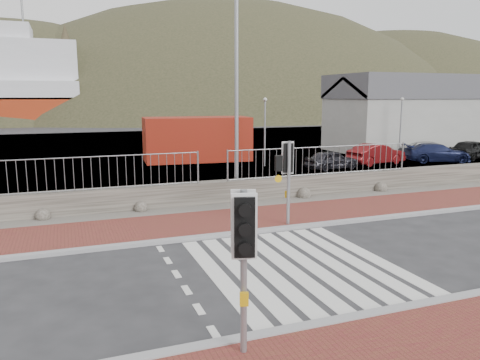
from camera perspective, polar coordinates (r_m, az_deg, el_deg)
name	(u,v)px	position (r m, az deg, el deg)	size (l,w,h in m)	color
ground	(298,266)	(12.07, 7.06, -10.31)	(220.00, 220.00, 0.00)	#28282B
sidewalk_far	(236,220)	(15.98, -0.43, -4.93)	(40.00, 3.00, 0.08)	brown
kerb_near	(370,315)	(9.71, 15.58, -15.58)	(40.00, 0.25, 0.12)	gray
kerb_far	(253,232)	(14.63, 1.60, -6.32)	(40.00, 0.25, 0.12)	gray
zebra_crossing	(298,265)	(12.06, 7.06, -10.28)	(4.62, 5.60, 0.01)	silver
gravel_strip	(218,208)	(17.82, -2.65, -3.38)	(40.00, 1.50, 0.06)	#59544C
stone_wall	(212,193)	(18.47, -3.43, -1.56)	(40.00, 0.60, 0.90)	#454038
railing	(213,159)	(18.10, -3.33, 2.59)	(18.07, 0.07, 1.22)	gray
quay	(136,149)	(38.49, -12.53, 3.68)	(120.00, 40.00, 0.50)	#4C4C4F
water	(102,125)	(73.20, -16.46, 6.50)	(220.00, 50.00, 0.05)	#3F4C54
harbor_building	(409,113)	(39.18, 19.88, 7.74)	(12.20, 6.20, 5.80)	#9E9E99
hills_backdrop	(131,226)	(102.32, -13.09, -5.52)	(254.00, 90.00, 100.00)	#2B2D1B
traffic_signal_near	(244,238)	(7.40, 0.45, -7.12)	(0.45, 0.35, 2.79)	gray
traffic_signal_far	(288,165)	(15.05, 5.85, 1.85)	(0.68, 0.29, 2.80)	gray
streetlight	(240,72)	(19.35, 0.01, 13.01)	(1.95, 0.29, 9.17)	gray
shipping_container	(197,139)	(30.92, -5.26, 5.00)	(6.84, 2.85, 2.85)	maroon
car_a	(332,160)	(27.67, 11.10, 2.42)	(1.30, 3.24, 1.10)	black
car_b	(376,154)	(30.38, 16.26, 3.06)	(1.36, 3.90, 1.29)	#610D0F
car_c	(437,153)	(32.67, 22.89, 3.07)	(1.70, 4.17, 1.21)	#12183A
car_d	(430,150)	(34.28, 22.15, 3.40)	(1.97, 4.26, 1.18)	#9E9E9E
car_e	(471,149)	(35.25, 26.36, 3.36)	(1.55, 3.84, 1.31)	black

